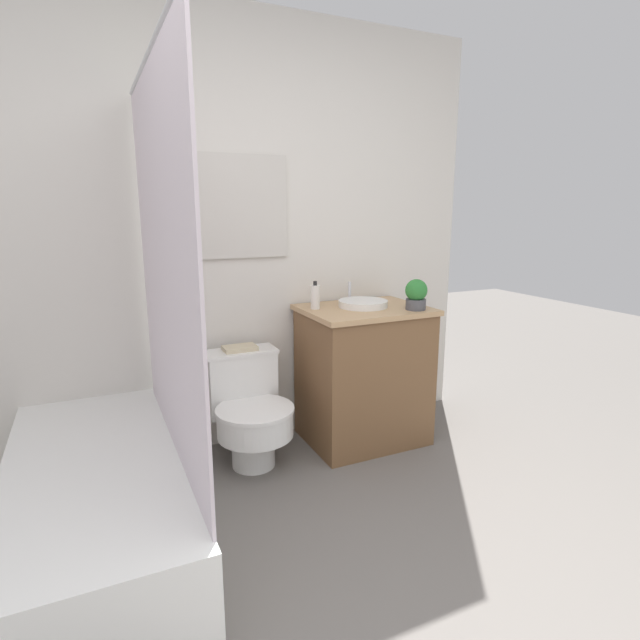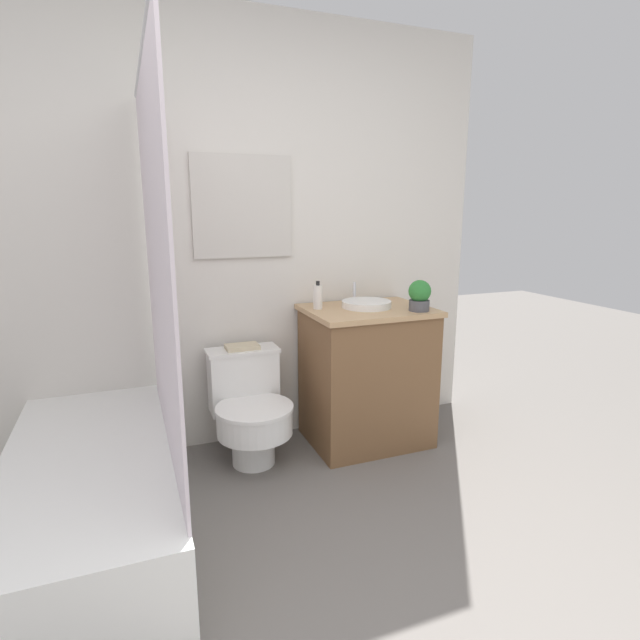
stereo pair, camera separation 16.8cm
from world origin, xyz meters
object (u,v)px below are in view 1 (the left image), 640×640
at_px(toilet, 249,409).
at_px(potted_plant, 416,294).
at_px(soap_bottle, 315,297).
at_px(book_on_tank, 240,348).
at_px(sink, 363,303).

xyz_separation_m(toilet, potted_plant, (0.96, -0.20, 0.62)).
height_order(soap_bottle, book_on_tank, soap_bottle).
height_order(sink, potted_plant, potted_plant).
bearing_deg(sink, book_on_tank, 169.18).
xyz_separation_m(sink, potted_plant, (0.23, -0.21, 0.07)).
relative_size(soap_bottle, book_on_tank, 0.87).
relative_size(toilet, potted_plant, 3.47).
height_order(toilet, soap_bottle, soap_bottle).
relative_size(toilet, sink, 1.88).
height_order(sink, soap_bottle, soap_bottle).
xyz_separation_m(potted_plant, book_on_tank, (-0.96, 0.35, -0.30)).
distance_m(toilet, soap_bottle, 0.75).
distance_m(sink, soap_bottle, 0.30).
bearing_deg(sink, potted_plant, -41.50).
relative_size(sink, soap_bottle, 2.01).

